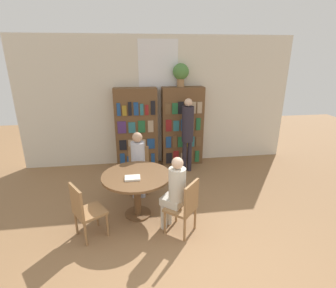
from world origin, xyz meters
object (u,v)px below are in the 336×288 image
librarian_standing (188,129)px  chair_far_side (185,205)px  bookshelf_right (182,126)px  reading_table (137,182)px  bookshelf_left (136,128)px  flower_vase (181,73)px  chair_near_camera (85,209)px  chair_left_side (139,167)px  seated_reader_left (138,160)px  seated_reader_right (175,190)px

librarian_standing → chair_far_side: bearing=-102.9°
bookshelf_right → reading_table: (-1.17, -2.11, -0.32)m
bookshelf_left → chair_far_side: (0.62, -2.69, -0.45)m
bookshelf_right → flower_vase: bearing=175.0°
bookshelf_left → bookshelf_right: bearing=-0.0°
chair_near_camera → bookshelf_right: bearing=111.3°
bookshelf_left → bookshelf_right: size_ratio=1.00×
bookshelf_left → chair_left_side: bearing=-90.4°
bookshelf_right → chair_far_side: bearing=-100.1°
chair_left_side → librarian_standing: 1.43m
librarian_standing → seated_reader_left: bearing=-142.0°
bookshelf_left → chair_far_side: bookshelf_left is taller
chair_near_camera → chair_left_side: size_ratio=1.00×
flower_vase → chair_near_camera: 3.63m
bookshelf_right → chair_left_side: size_ratio=2.14×
bookshelf_left → bookshelf_right: 1.10m
bookshelf_right → seated_reader_right: 2.66m
bookshelf_right → chair_left_side: 1.70m
chair_near_camera → librarian_standing: (1.96, 2.09, 0.53)m
chair_far_side → seated_reader_right: bearing=90.0°
flower_vase → bookshelf_left: bearing=-179.7°
seated_reader_left → seated_reader_right: bearing=117.0°
chair_left_side → chair_far_side: 1.61m
bookshelf_left → reading_table: size_ratio=1.66×
reading_table → seated_reader_left: (0.05, 0.72, 0.08)m
chair_near_camera → seated_reader_left: size_ratio=0.71×
chair_far_side → seated_reader_left: size_ratio=0.71×
flower_vase → bookshelf_right: bearing=-5.0°
seated_reader_right → flower_vase: bearing=27.8°
chair_near_camera → chair_far_side: bearing=54.0°
flower_vase → chair_far_side: (-0.42, -2.70, -1.70)m
bookshelf_left → chair_far_side: bearing=-77.1°
flower_vase → chair_near_camera: size_ratio=0.60×
chair_near_camera → seated_reader_left: bearing=113.8°
chair_far_side → librarian_standing: 2.31m
chair_far_side → chair_near_camera: bearing=126.0°
flower_vase → reading_table: 2.86m
seated_reader_left → seated_reader_right: 1.29m
seated_reader_right → librarian_standing: size_ratio=0.72×
bookshelf_left → seated_reader_right: 2.63m
reading_table → chair_near_camera: bearing=-148.1°
bookshelf_right → seated_reader_right: (-0.62, -2.57, -0.25)m
chair_near_camera → seated_reader_right: bearing=58.7°
chair_left_side → seated_reader_left: (-0.01, -0.18, 0.22)m
seated_reader_right → librarian_standing: (0.64, 2.07, 0.33)m
chair_near_camera → seated_reader_right: size_ratio=0.72×
bookshelf_left → librarian_standing: 1.23m
bookshelf_right → chair_left_side: bearing=-132.4°
flower_vase → reading_table: bearing=-117.8°
seated_reader_right → librarian_standing: bearing=22.9°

